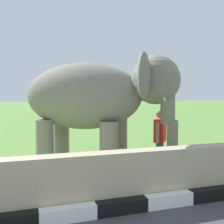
% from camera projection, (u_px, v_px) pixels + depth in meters
% --- Properties ---
extents(barrier_parapet, '(28.00, 0.36, 1.00)m').
position_uv_depth(barrier_parapet, '(121.00, 179.00, 4.81)').
color(barrier_parapet, tan).
rests_on(barrier_parapet, ground_plane).
extents(elephant, '(3.94, 3.61, 2.95)m').
position_uv_depth(elephant, '(96.00, 98.00, 6.78)').
color(elephant, slate).
rests_on(elephant, ground_plane).
extents(person_handler, '(0.49, 0.53, 1.66)m').
position_uv_depth(person_handler, '(160.00, 138.00, 6.85)').
color(person_handler, navy).
rests_on(person_handler, ground_plane).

